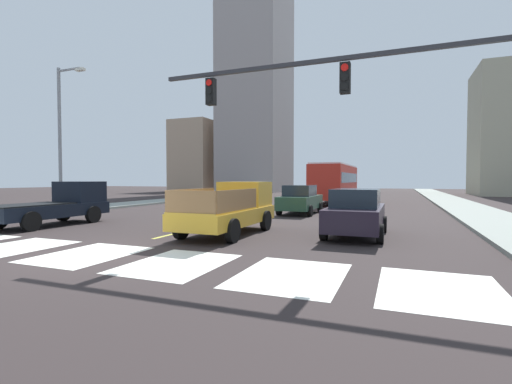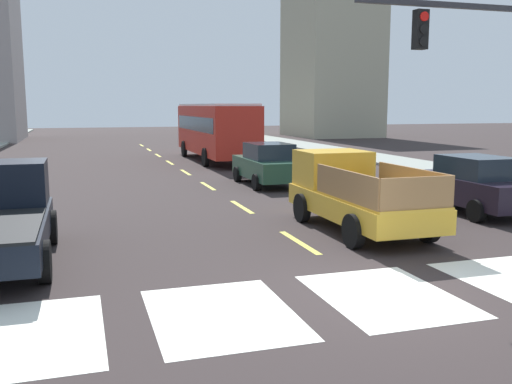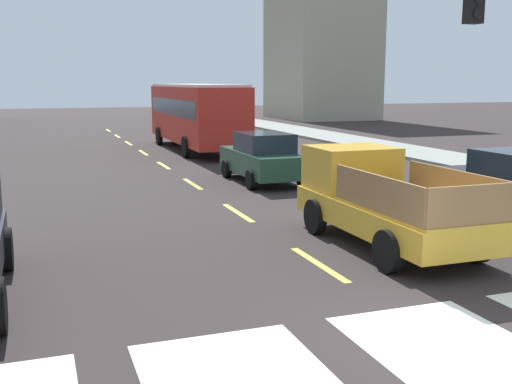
{
  "view_description": "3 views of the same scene",
  "coord_description": "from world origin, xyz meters",
  "views": [
    {
      "loc": [
        7.92,
        -7.44,
        2.06
      ],
      "look_at": [
        -0.81,
        14.49,
        1.24
      ],
      "focal_mm": 25.38,
      "sensor_mm": 36.0,
      "label": 1
    },
    {
      "loc": [
        -4.9,
        -8.23,
        3.21
      ],
      "look_at": [
        -0.26,
        6.62,
        0.84
      ],
      "focal_mm": 39.76,
      "sensor_mm": 36.0,
      "label": 2
    },
    {
      "loc": [
        -4.97,
        -6.3,
        3.44
      ],
      "look_at": [
        -0.43,
        6.37,
        1.03
      ],
      "focal_mm": 43.29,
      "sensor_mm": 36.0,
      "label": 3
    }
  ],
  "objects": [
    {
      "name": "crosswalk_stripe_6",
      "position": [
        8.66,
        0.0,
        0.0
      ],
      "size": [
        2.2,
        2.92,
        0.01
      ],
      "primitive_type": "cube",
      "color": "silver",
      "rests_on": "ground"
    },
    {
      "name": "lane_dash_5",
      "position": [
        0.0,
        29.0,
        0.0
      ],
      "size": [
        0.16,
        2.4,
        0.01
      ],
      "primitive_type": "cube",
      "color": "#D2CC48",
      "rests_on": "ground"
    },
    {
      "name": "ground_plane",
      "position": [
        0.0,
        0.0,
        0.0
      ],
      "size": [
        160.0,
        160.0,
        0.0
      ],
      "primitive_type": "plane",
      "color": "#302828"
    },
    {
      "name": "pickup_stakebed",
      "position": [
        1.93,
        5.09,
        0.94
      ],
      "size": [
        2.18,
        5.2,
        1.96
      ],
      "rotation": [
        0.0,
        0.0,
        0.01
      ],
      "color": "gold",
      "rests_on": "ground"
    },
    {
      "name": "city_bus",
      "position": [
        2.73,
        24.22,
        1.95
      ],
      "size": [
        2.72,
        10.8,
        3.32
      ],
      "rotation": [
        0.0,
        0.0,
        0.03
      ],
      "color": "red",
      "rests_on": "ground"
    },
    {
      "name": "lane_dash_6",
      "position": [
        0.0,
        34.0,
        0.0
      ],
      "size": [
        0.16,
        2.4,
        0.01
      ],
      "primitive_type": "cube",
      "color": "#D2CC48",
      "rests_on": "ground"
    },
    {
      "name": "lane_dash_4",
      "position": [
        0.0,
        24.0,
        0.0
      ],
      "size": [
        0.16,
        2.4,
        0.01
      ],
      "primitive_type": "cube",
      "color": "#D2CC48",
      "rests_on": "ground"
    },
    {
      "name": "traffic_signal_gantry",
      "position": [
        7.73,
        2.82,
        4.26
      ],
      "size": [
        10.57,
        0.27,
        6.0
      ],
      "color": "#2D2D33",
      "rests_on": "ground"
    },
    {
      "name": "sidewalk_right",
      "position": [
        12.25,
        18.0,
        0.07
      ],
      "size": [
        3.29,
        110.0,
        0.15
      ],
      "primitive_type": "cube",
      "color": "gray",
      "rests_on": "ground"
    },
    {
      "name": "pickup_dark",
      "position": [
        -6.58,
        4.54,
        0.92
      ],
      "size": [
        2.18,
        5.2,
        1.96
      ],
      "rotation": [
        0.0,
        0.0,
        0.0
      ],
      "color": "black",
      "rests_on": "ground"
    },
    {
      "name": "sedan_far",
      "position": [
        2.41,
        13.57,
        0.86
      ],
      "size": [
        2.02,
        4.4,
        1.72
      ],
      "rotation": [
        0.0,
        0.0,
        -0.01
      ],
      "color": "#224734",
      "rests_on": "ground"
    },
    {
      "name": "lane_dash_3",
      "position": [
        0.0,
        19.0,
        0.0
      ],
      "size": [
        0.16,
        2.4,
        0.01
      ],
      "primitive_type": "cube",
      "color": "#D2CC48",
      "rests_on": "ground"
    },
    {
      "name": "lane_dash_2",
      "position": [
        0.0,
        14.0,
        0.0
      ],
      "size": [
        0.16,
        2.4,
        0.01
      ],
      "primitive_type": "cube",
      "color": "#D2CC48",
      "rests_on": "ground"
    },
    {
      "name": "lane_dash_7",
      "position": [
        0.0,
        39.0,
        0.0
      ],
      "size": [
        0.16,
        2.4,
        0.01
      ],
      "primitive_type": "cube",
      "color": "#D2CC48",
      "rests_on": "ground"
    },
    {
      "name": "block_mid_left",
      "position": [
        20.81,
        47.47,
        8.15
      ],
      "size": [
        7.96,
        9.78,
        16.3
      ],
      "primitive_type": "cube",
      "color": "#A5A187",
      "rests_on": "ground"
    },
    {
      "name": "block_mid_right",
      "position": [
        -25.7,
        50.16,
        6.16
      ],
      "size": [
        7.12,
        11.35,
        12.32
      ],
      "primitive_type": "cube",
      "color": "tan",
      "rests_on": "ground"
    },
    {
      "name": "crosswalk_stripe_5",
      "position": [
        5.77,
        0.0,
        0.0
      ],
      "size": [
        2.2,
        2.92,
        0.01
      ],
      "primitive_type": "cube",
      "color": "silver",
      "rests_on": "ground"
    },
    {
      "name": "crosswalk_stripe_2",
      "position": [
        -2.89,
        0.0,
        0.0
      ],
      "size": [
        2.2,
        2.92,
        0.01
      ],
      "primitive_type": "cube",
      "color": "silver",
      "rests_on": "ground"
    },
    {
      "name": "sedan_mid",
      "position": [
        6.46,
        6.03,
        0.86
      ],
      "size": [
        2.02,
        4.4,
        1.72
      ],
      "rotation": [
        0.0,
        0.0,
        0.02
      ],
      "color": "black",
      "rests_on": "ground"
    },
    {
      "name": "lane_dash_0",
      "position": [
        0.0,
        4.0,
        0.0
      ],
      "size": [
        0.16,
        2.4,
        0.01
      ],
      "primitive_type": "cube",
      "color": "#D2CC48",
      "rests_on": "ground"
    },
    {
      "name": "sidewalk_left",
      "position": [
        -12.25,
        18.0,
        0.07
      ],
      "size": [
        3.29,
        110.0,
        0.15
      ],
      "primitive_type": "cube",
      "color": "gray",
      "rests_on": "ground"
    },
    {
      "name": "crosswalk_stripe_4",
      "position": [
        2.89,
        0.0,
        0.0
      ],
      "size": [
        2.2,
        2.92,
        0.01
      ],
      "primitive_type": "cube",
      "color": "silver",
      "rests_on": "ground"
    },
    {
      "name": "lane_dash_1",
      "position": [
        0.0,
        9.0,
        0.0
      ],
      "size": [
        0.16,
        2.4,
        0.01
      ],
      "primitive_type": "cube",
      "color": "#D2CC48",
      "rests_on": "ground"
    },
    {
      "name": "streetlight_left",
      "position": [
        -11.75,
        9.13,
        4.97
      ],
      "size": [
        2.2,
        0.28,
        9.0
      ],
      "color": "gray",
      "rests_on": "ground"
    },
    {
      "name": "crosswalk_stripe_3",
      "position": [
        0.0,
        0.0,
        0.0
      ],
      "size": [
        2.2,
        2.92,
        0.01
      ],
      "primitive_type": "cube",
      "color": "silver",
      "rests_on": "ground"
    }
  ]
}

